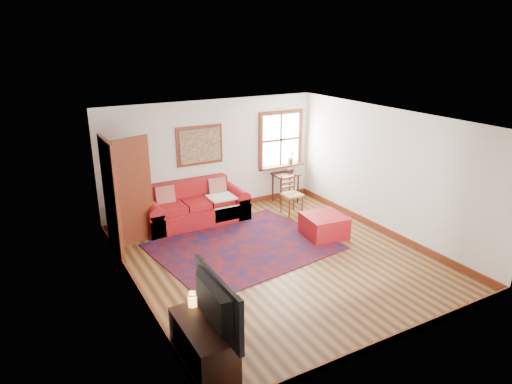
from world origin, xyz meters
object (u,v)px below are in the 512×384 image
ladder_back_chair (291,193)px  media_cabinet (203,346)px  red_leather_sofa (195,209)px  red_ottoman (324,226)px  side_table (286,178)px

ladder_back_chair → media_cabinet: ladder_back_chair is taller
red_leather_sofa → media_cabinet: (-1.61, -4.27, 0.01)m
red_ottoman → side_table: bearing=85.4°
red_ottoman → side_table: (0.41, 2.05, 0.36)m
side_table → red_ottoman: bearing=-101.2°
red_ottoman → ladder_back_chair: ladder_back_chair is taller
side_table → ladder_back_chair: (-0.29, -0.66, -0.11)m
side_table → ladder_back_chair: size_ratio=0.80×
red_leather_sofa → side_table: red_leather_sofa is taller
red_ottoman → ladder_back_chair: size_ratio=0.87×
red_leather_sofa → media_cabinet: size_ratio=2.07×
red_leather_sofa → red_ottoman: bearing=-44.7°
red_ottoman → red_leather_sofa: bearing=142.0°
red_leather_sofa → side_table: (2.36, 0.12, 0.29)m
red_leather_sofa → red_ottoman: 2.75m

